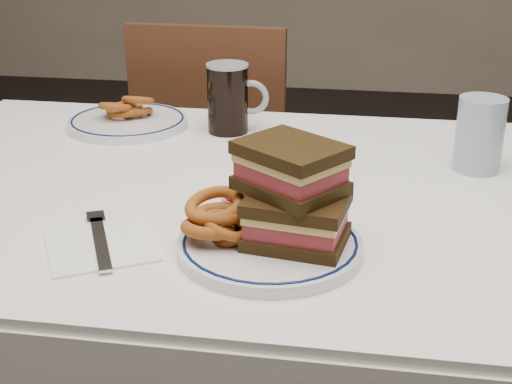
# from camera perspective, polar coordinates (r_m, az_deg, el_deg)

# --- Properties ---
(dining_table) EXTENTS (1.27, 0.87, 0.75)m
(dining_table) POSITION_cam_1_polar(r_m,az_deg,el_deg) (1.22, -1.63, -4.08)
(dining_table) COLOR white
(dining_table) RESTS_ON floor
(chair_far) EXTENTS (0.42, 0.42, 0.89)m
(chair_far) POSITION_cam_1_polar(r_m,az_deg,el_deg) (2.03, -3.02, 2.32)
(chair_far) COLOR #4E2919
(chair_far) RESTS_ON floor
(main_plate) EXTENTS (0.25, 0.25, 0.02)m
(main_plate) POSITION_cam_1_polar(r_m,az_deg,el_deg) (0.96, 1.12, -4.26)
(main_plate) COLOR silver
(main_plate) RESTS_ON dining_table
(reuben_sandwich) EXTENTS (0.16, 0.16, 0.13)m
(reuben_sandwich) POSITION_cam_1_polar(r_m,az_deg,el_deg) (0.93, 3.03, -0.16)
(reuben_sandwich) COLOR black
(reuben_sandwich) RESTS_ON main_plate
(onion_rings_main) EXTENTS (0.11, 0.10, 0.08)m
(onion_rings_main) POSITION_cam_1_polar(r_m,az_deg,el_deg) (0.95, -2.92, -2.20)
(onion_rings_main) COLOR #69370E
(onion_rings_main) RESTS_ON main_plate
(ketchup_ramekin) EXTENTS (0.06, 0.06, 0.03)m
(ketchup_ramekin) POSITION_cam_1_polar(r_m,az_deg,el_deg) (1.01, -1.18, -1.11)
(ketchup_ramekin) COLOR silver
(ketchup_ramekin) RESTS_ON main_plate
(beer_mug) EXTENTS (0.12, 0.08, 0.14)m
(beer_mug) POSITION_cam_1_polar(r_m,az_deg,el_deg) (1.42, -2.16, 7.55)
(beer_mug) COLOR black
(beer_mug) RESTS_ON dining_table
(water_glass) EXTENTS (0.08, 0.08, 0.13)m
(water_glass) POSITION_cam_1_polar(r_m,az_deg,el_deg) (1.28, 17.45, 4.42)
(water_glass) COLOR #99ADC5
(water_glass) RESTS_ON dining_table
(far_plate) EXTENTS (0.24, 0.24, 0.02)m
(far_plate) POSITION_cam_1_polar(r_m,az_deg,el_deg) (1.50, -10.21, 5.54)
(far_plate) COLOR silver
(far_plate) RESTS_ON dining_table
(onion_rings_far) EXTENTS (0.11, 0.09, 0.07)m
(onion_rings_far) POSITION_cam_1_polar(r_m,az_deg,el_deg) (1.50, -10.19, 6.69)
(onion_rings_far) COLOR #69370E
(onion_rings_far) RESTS_ON far_plate
(napkin_fork) EXTENTS (0.19, 0.20, 0.01)m
(napkin_fork) POSITION_cam_1_polar(r_m,az_deg,el_deg) (1.00, -12.32, -4.10)
(napkin_fork) COLOR white
(napkin_fork) RESTS_ON dining_table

